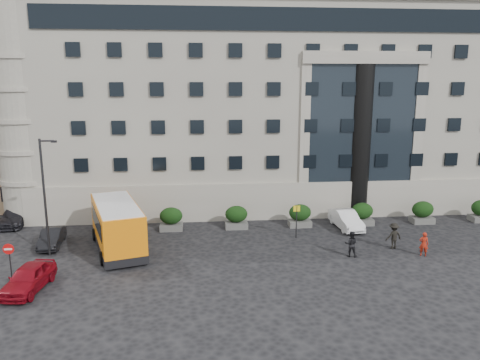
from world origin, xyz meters
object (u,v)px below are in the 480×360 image
Objects in this scene: hedge_a at (171,219)px; white_taxi at (346,219)px; pedestrian_c at (394,236)px; hedge_e at (423,212)px; no_entry_sign at (9,254)px; pedestrian_a at (424,244)px; hedge_b at (236,217)px; hedge_c at (300,215)px; hedge_d at (362,214)px; street_lamp at (45,193)px; bus_stop_sign at (297,216)px; parked_car_a at (29,278)px; parked_car_b at (52,237)px; parked_car_c at (14,216)px; pedestrian_b at (351,244)px; red_truck at (75,195)px; minibus at (117,224)px; parked_car_d at (45,200)px.

white_taxi is (14.00, -0.80, -0.21)m from hedge_a.
hedge_e is at bearing -143.34° from pedestrian_c.
pedestrian_a is at bearing 3.48° from no_entry_sign.
hedge_c is (5.20, 0.00, 0.00)m from hedge_b.
hedge_a is at bearing 180.00° from hedge_d.
white_taxi is (23.00, 8.04, -0.93)m from no_entry_sign.
street_lamp is (-13.14, -4.80, 3.44)m from hedge_b.
parked_car_a is at bearing -156.32° from bus_stop_sign.
pedestrian_c reaches higher than white_taxi.
bus_stop_sign is 1.35× the size of pedestrian_c.
parked_car_b is 0.83× the size of parked_car_c.
hedge_c is at bearing 24.49° from no_entry_sign.
street_lamp reaches higher than parked_car_c.
pedestrian_a is 0.89× the size of pedestrian_c.
bus_stop_sign is at bearing 31.77° from parked_car_a.
pedestrian_b is at bearing -5.84° from street_lamp.
hedge_e is at bearing 0.00° from hedge_d.
street_lamp is 1.85× the size of parked_car_a.
pedestrian_b is (-4.95, 0.36, 0.05)m from pedestrian_a.
pedestrian_b is (-8.42, -6.88, -0.04)m from hedge_e.
street_lamp is 12.23m from red_truck.
no_entry_sign is at bearing -104.72° from street_lamp.
pedestrian_c is (-4.93, -5.68, 0.01)m from hedge_e.
no_entry_sign is at bearing -164.95° from white_taxi.
pedestrian_b is at bearing -140.74° from hedge_e.
minibus is at bearing 41.28° from no_entry_sign.
hedge_a is 0.42× the size of parked_car_a.
hedge_b is 8.84m from white_taxi.
no_entry_sign is (-1.06, -4.04, -2.72)m from street_lamp.
pedestrian_b is (20.32, -2.08, -3.48)m from street_lamp.
pedestrian_a is at bearing -115.61° from hedge_e.
parked_car_b is at bearing 150.17° from minibus.
parked_car_a is at bearing -156.06° from hedge_d.
parked_car_b is (-17.87, -0.11, -1.09)m from bus_stop_sign.
parked_car_b is 22.47m from white_taxi.
pedestrian_a is at bearing -33.88° from red_truck.
hedge_e reaches higher than pedestrian_b.
red_truck is (-0.16, 15.84, -0.27)m from no_entry_sign.
pedestrian_b is at bearing -23.07° from parked_car_d.
hedge_b is at bearing -16.77° from parked_car_d.
bus_stop_sign reaches higher than hedge_d.
hedge_c is at bearing 14.67° from street_lamp.
hedge_e is (5.20, 0.00, 0.00)m from hedge_d.
no_entry_sign is at bearing -76.98° from parked_car_c.
hedge_d is at bearing -5.06° from minibus.
parked_car_b is at bearing -173.07° from hedge_d.
pedestrian_b is (2.88, -4.08, -0.84)m from bus_stop_sign.
pedestrian_a reaches higher than parked_car_d.
street_lamp is at bearing 8.07° from pedestrian_b.
minibus is (-8.72, -4.02, 0.90)m from hedge_b.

